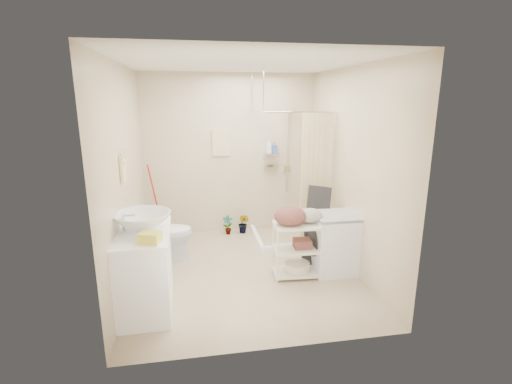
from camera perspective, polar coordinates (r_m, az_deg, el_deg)
floor at (r=4.99m, az=-1.78°, el=-11.98°), size 3.20×3.20×0.00m
ceiling at (r=4.49m, az=-2.04°, el=19.29°), size 2.80×3.20×0.04m
wall_back at (r=6.13m, az=-3.99°, el=5.73°), size 2.80×0.04×2.60m
wall_front at (r=3.04m, az=2.30°, el=-3.08°), size 2.80×0.04×2.60m
wall_left at (r=4.59m, az=-19.48°, el=2.07°), size 0.04×3.20×2.60m
wall_right at (r=4.95m, az=14.38°, el=3.28°), size 0.04×3.20×2.60m
vanity at (r=4.18m, az=-16.70°, el=-11.42°), size 0.58×1.01×0.88m
sink at (r=3.98m, az=-17.02°, el=-4.40°), size 0.63×0.63×0.20m
counter_basket at (r=3.65m, az=-16.01°, el=-6.79°), size 0.23×0.20×0.11m
floor_basket at (r=4.04m, az=-14.35°, el=-18.18°), size 0.27×0.22×0.13m
toilet at (r=5.31m, az=-13.89°, el=-6.21°), size 0.79×0.49×0.77m
mop at (r=6.15m, az=-15.54°, el=-1.36°), size 0.12×0.12×1.21m
potted_plant_a at (r=6.19m, az=-4.38°, el=-5.06°), size 0.18×0.13×0.32m
potted_plant_b at (r=6.23m, az=-1.93°, el=-4.87°), size 0.23×0.23×0.33m
hanging_towel at (r=6.07m, az=-5.42°, el=7.52°), size 0.28×0.03×0.42m
towel_ring at (r=4.37m, az=-19.82°, el=3.72°), size 0.04×0.22×0.34m
tp_holder at (r=4.78m, az=-18.34°, el=-4.59°), size 0.08×0.12×0.14m
shower at (r=5.79m, az=5.03°, el=2.69°), size 1.10×1.10×2.10m
shampoo_bottle_a at (r=6.12m, az=2.02°, el=7.13°), size 0.11×0.11×0.25m
shampoo_bottle_b at (r=6.17m, az=2.80°, el=6.84°), size 0.11×0.11×0.18m
washing_machine at (r=4.95m, az=11.79°, el=-7.64°), size 0.53×0.55×0.77m
laundry_rack at (r=4.72m, az=6.46°, el=-8.10°), size 0.63×0.39×0.84m
ironing_board at (r=5.02m, az=9.29°, el=-5.14°), size 0.32×0.12×1.11m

